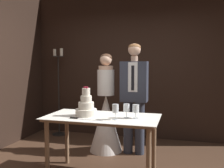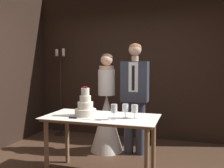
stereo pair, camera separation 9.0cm
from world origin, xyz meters
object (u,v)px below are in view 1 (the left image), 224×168
(tiered_cake, at_px, (86,107))
(candle_stand, at_px, (59,94))
(cake_table, at_px, (102,124))
(cake_knife, at_px, (80,119))
(wine_glass_far, at_px, (126,108))
(groom, at_px, (134,93))
(wine_glass_middle, at_px, (136,109))
(wine_glass_near, at_px, (115,109))
(bride, at_px, (106,116))

(tiered_cake, height_order, candle_stand, candle_stand)
(cake_table, height_order, cake_knife, cake_knife)
(wine_glass_far, bearing_deg, cake_knife, -157.81)
(candle_stand, bearing_deg, tiered_cake, -52.68)
(groom, bearing_deg, wine_glass_middle, -78.24)
(cake_knife, bearing_deg, tiered_cake, 92.55)
(cake_table, distance_m, wine_glass_middle, 0.48)
(tiered_cake, bearing_deg, wine_glass_near, -14.79)
(candle_stand, bearing_deg, groom, -21.50)
(cake_knife, xyz_separation_m, groom, (0.44, 1.17, 0.20))
(tiered_cake, bearing_deg, cake_table, 8.78)
(tiered_cake, distance_m, groom, 1.07)
(wine_glass_far, bearing_deg, tiered_cake, -178.37)
(wine_glass_middle, relative_size, bride, 0.11)
(wine_glass_near, bearing_deg, bride, 112.66)
(cake_table, xyz_separation_m, wine_glass_middle, (0.43, -0.00, 0.21))
(wine_glass_far, bearing_deg, wine_glass_middle, 6.92)
(tiered_cake, relative_size, candle_stand, 0.21)
(wine_glass_near, relative_size, bride, 0.12)
(wine_glass_middle, xyz_separation_m, wine_glass_far, (-0.11, -0.01, 0.01))
(candle_stand, bearing_deg, cake_knife, -55.87)
(wine_glass_near, bearing_deg, wine_glass_middle, 32.31)
(cake_table, height_order, wine_glass_far, wine_glass_far)
(wine_glass_near, bearing_deg, cake_table, 146.48)
(bride, bearing_deg, groom, -0.07)
(cake_knife, xyz_separation_m, wine_glass_near, (0.42, 0.09, 0.12))
(cake_knife, relative_size, wine_glass_near, 2.29)
(cake_knife, height_order, candle_stand, candle_stand)
(cake_table, relative_size, wine_glass_far, 8.18)
(tiered_cake, relative_size, groom, 0.21)
(tiered_cake, distance_m, candle_stand, 2.05)
(tiered_cake, bearing_deg, wine_glass_far, 1.63)
(wine_glass_middle, bearing_deg, groom, 101.76)
(wine_glass_near, relative_size, wine_glass_far, 1.06)
(tiered_cake, xyz_separation_m, groom, (0.44, 0.97, 0.09))
(cake_knife, bearing_deg, wine_glass_middle, 23.04)
(wine_glass_near, bearing_deg, cake_knife, -167.96)
(wine_glass_near, relative_size, wine_glass_middle, 1.10)
(wine_glass_far, xyz_separation_m, bride, (-0.56, 0.95, -0.32))
(wine_glass_near, distance_m, groom, 1.08)
(wine_glass_middle, bearing_deg, wine_glass_near, -147.69)
(bride, height_order, candle_stand, candle_stand)
(wine_glass_near, bearing_deg, candle_stand, 133.63)
(wine_glass_near, distance_m, wine_glass_middle, 0.26)
(groom, bearing_deg, tiered_cake, -114.44)
(wine_glass_near, relative_size, candle_stand, 0.11)
(cake_table, xyz_separation_m, cake_knife, (-0.21, -0.23, 0.10))
(cake_table, bearing_deg, wine_glass_far, -2.95)
(cake_knife, distance_m, wine_glass_near, 0.44)
(cake_knife, height_order, wine_glass_far, wine_glass_far)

